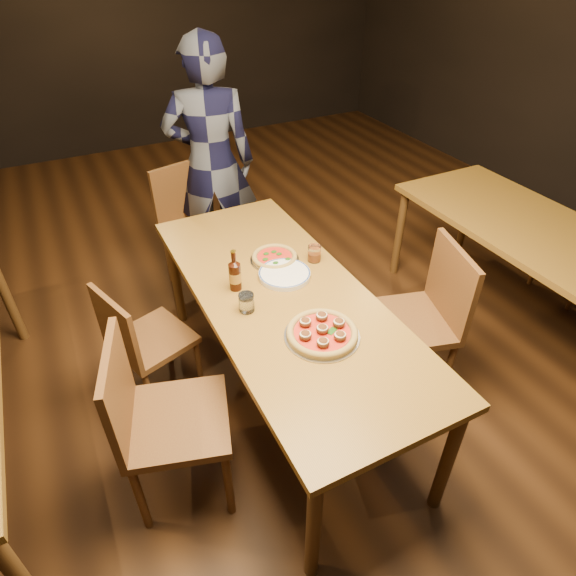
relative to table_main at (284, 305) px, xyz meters
name	(u,v)px	position (x,y,z in m)	size (l,w,h in m)	color
ground	(284,393)	(0.00, 0.00, -0.68)	(9.00, 9.00, 0.00)	black
room_shell	(282,55)	(0.00, 0.00, 1.18)	(9.00, 9.00, 9.00)	black
table_main	(284,305)	(0.00, 0.00, 0.00)	(0.80, 2.00, 0.75)	brown
table_right	(546,245)	(1.70, -0.20, 0.00)	(0.80, 2.00, 0.75)	brown
chair_main_nw	(177,419)	(-0.68, -0.30, -0.20)	(0.45, 0.45, 0.97)	#562A16
chair_main_sw	(153,338)	(-0.63, 0.36, -0.27)	(0.39, 0.39, 0.83)	#562A16
chair_main_e	(408,321)	(0.66, -0.22, -0.19)	(0.45, 0.45, 0.97)	#562A16
chair_end	(199,229)	(-0.04, 1.30, -0.20)	(0.44, 0.44, 0.95)	#562A16
pizza_meatball	(322,332)	(0.01, -0.36, 0.10)	(0.34, 0.34, 0.06)	#B7B7BF
pizza_margherita	(275,257)	(0.09, 0.30, 0.09)	(0.27, 0.27, 0.04)	#B7B7BF
plate_stack	(285,274)	(0.07, 0.13, 0.08)	(0.27, 0.27, 0.03)	white
beer_bottle	(235,276)	(-0.20, 0.15, 0.15)	(0.06, 0.06, 0.22)	black
water_glass	(246,303)	(-0.22, -0.04, 0.12)	(0.08, 0.08, 0.09)	white
amber_glass	(314,253)	(0.29, 0.20, 0.12)	(0.07, 0.07, 0.09)	#A34712
diner	(211,164)	(0.15, 1.47, 0.20)	(0.64, 0.42, 1.75)	black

